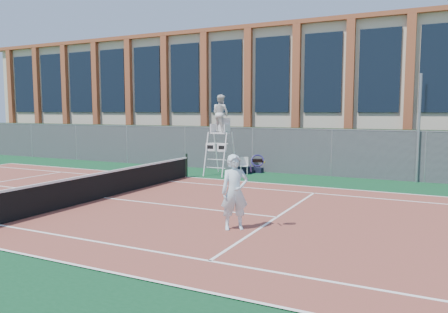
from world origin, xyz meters
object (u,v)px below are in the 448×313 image
at_px(steel_pole, 419,129).
at_px(tennis_player, 235,192).
at_px(plastic_chair, 244,164).
at_px(umpire_chair, 221,116).

xyz_separation_m(steel_pole, tennis_player, (-3.84, -10.40, -1.32)).
xyz_separation_m(steel_pole, plastic_chair, (-7.68, -1.00, -1.83)).
bearing_deg(plastic_chair, steel_pole, 7.41).
height_order(plastic_chair, tennis_player, tennis_player).
relative_size(umpire_chair, tennis_player, 2.01).
height_order(umpire_chair, tennis_player, umpire_chair).
bearing_deg(tennis_player, steel_pole, 69.73).
bearing_deg(tennis_player, plastic_chair, 112.19).
relative_size(steel_pole, tennis_player, 2.40).
xyz_separation_m(umpire_chair, plastic_chair, (0.96, 0.65, -2.35)).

